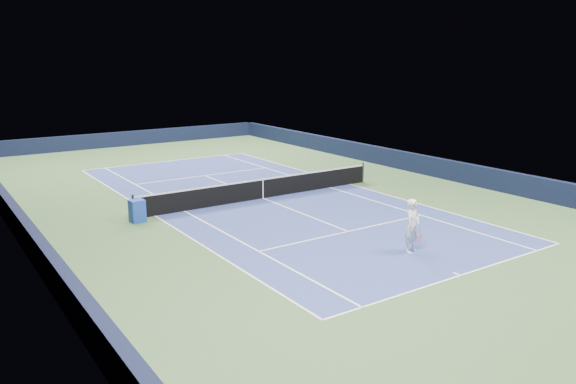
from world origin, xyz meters
TOP-DOWN VIEW (x-y plane):
  - ground at (0.00, 0.00)m, footprint 40.00×40.00m
  - wall_far at (0.00, 19.82)m, footprint 22.00×0.35m
  - wall_right at (10.82, 0.00)m, footprint 0.35×40.00m
  - wall_left at (-10.82, 0.00)m, footprint 0.35×40.00m
  - court_surface at (0.00, 0.00)m, footprint 10.97×23.77m
  - baseline_far at (0.00, 11.88)m, footprint 10.97×0.08m
  - baseline_near at (0.00, -11.88)m, footprint 10.97×0.08m
  - sideline_doubles_right at (5.49, 0.00)m, footprint 0.08×23.77m
  - sideline_doubles_left at (-5.49, 0.00)m, footprint 0.08×23.77m
  - sideline_singles_right at (4.12, 0.00)m, footprint 0.08×23.77m
  - sideline_singles_left at (-4.12, 0.00)m, footprint 0.08×23.77m
  - service_line_far at (0.00, 6.40)m, footprint 8.23×0.08m
  - service_line_near at (0.00, -6.40)m, footprint 8.23×0.08m
  - center_service_line at (0.00, 0.00)m, footprint 0.08×12.80m
  - center_mark_far at (0.00, 11.73)m, footprint 0.08×0.30m
  - center_mark_near at (0.00, -11.73)m, footprint 0.08×0.30m
  - tennis_net at (0.00, 0.00)m, footprint 12.90×0.10m
  - sponsor_cube at (-6.40, -0.45)m, footprint 0.61×0.56m
  - tennis_player at (0.33, -9.45)m, footprint 0.89×1.36m

SIDE VIEW (x-z plane):
  - ground at x=0.00m, z-range 0.00..0.00m
  - court_surface at x=0.00m, z-range 0.00..0.01m
  - baseline_far at x=0.00m, z-range 0.01..0.01m
  - baseline_near at x=0.00m, z-range 0.01..0.01m
  - sideline_doubles_right at x=5.49m, z-range 0.01..0.01m
  - sideline_doubles_left at x=-5.49m, z-range 0.01..0.01m
  - sideline_singles_right at x=4.12m, z-range 0.01..0.01m
  - sideline_singles_left at x=-4.12m, z-range 0.01..0.01m
  - service_line_far at x=0.00m, z-range 0.01..0.01m
  - service_line_near at x=0.00m, z-range 0.01..0.01m
  - center_service_line at x=0.00m, z-range 0.01..0.01m
  - center_mark_far at x=0.00m, z-range 0.01..0.01m
  - center_mark_near at x=0.00m, z-range 0.01..0.01m
  - sponsor_cube at x=-6.40m, z-range 0.00..0.94m
  - tennis_net at x=0.00m, z-range -0.03..1.04m
  - wall_far at x=0.00m, z-range 0.00..1.10m
  - wall_right at x=10.82m, z-range 0.00..1.10m
  - wall_left at x=-10.82m, z-range 0.00..1.10m
  - tennis_player at x=0.33m, z-range 0.00..1.92m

